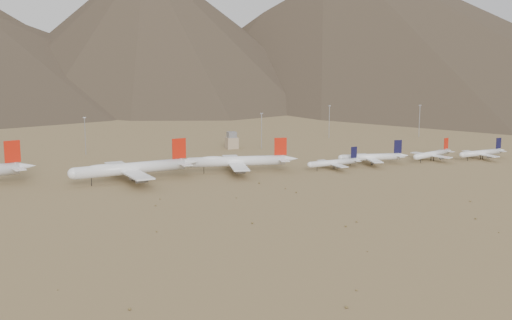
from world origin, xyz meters
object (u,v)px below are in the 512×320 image
object	(u,v)px
narrowbody_a	(335,162)
widebody_centre	(131,168)
widebody_east	(238,161)
narrowbody_b	(373,157)
control_tower	(232,141)

from	to	relation	value
narrowbody_a	widebody_centre	bearing A→B (deg)	171.64
widebody_east	narrowbody_b	bearing A→B (deg)	6.96
narrowbody_a	widebody_east	bearing A→B (deg)	163.97
narrowbody_b	control_tower	world-z (taller)	narrowbody_b
widebody_east	control_tower	size ratio (longest dim) A/B	5.61
narrowbody_b	control_tower	size ratio (longest dim) A/B	3.83
narrowbody_b	control_tower	distance (m)	111.16
widebody_east	widebody_centre	bearing A→B (deg)	-164.84
widebody_centre	widebody_east	world-z (taller)	widebody_centre
narrowbody_a	narrowbody_b	world-z (taller)	narrowbody_b
narrowbody_b	widebody_centre	bearing A→B (deg)	-170.18
narrowbody_a	narrowbody_b	size ratio (longest dim) A/B	0.85
widebody_centre	widebody_east	bearing A→B (deg)	-3.17
widebody_centre	widebody_east	size ratio (longest dim) A/B	1.12
widebody_centre	widebody_east	xyz separation A→B (m)	(63.96, 5.82, -0.78)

